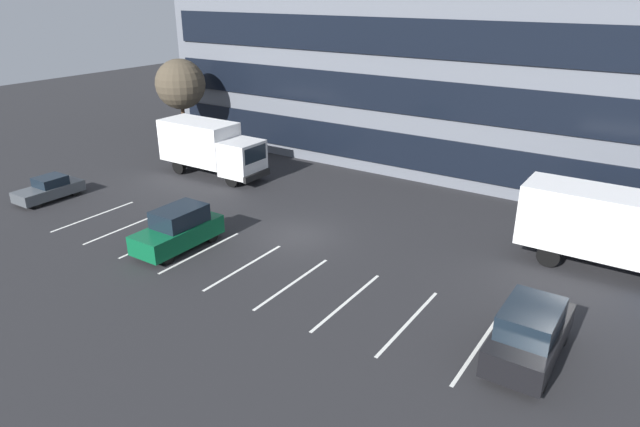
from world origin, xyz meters
The scene contains 9 objects.
ground_plane centered at (0.00, 0.00, 0.00)m, with size 120.00×120.00×0.00m, color #262628.
office_building centered at (0.00, 17.95, 10.80)m, with size 40.39×13.10×21.60m.
lot_markings centered at (0.00, -4.26, 0.00)m, with size 22.54×5.40×0.01m.
box_truck_white centered at (-10.90, 5.01, 2.04)m, with size 7.83×2.59×3.63m.
box_truck_blue centered at (13.84, 4.77, 2.08)m, with size 7.98×2.64×3.70m.
suv_black centered at (12.81, -4.03, 1.04)m, with size 2.03×4.78×2.16m.
suv_forest centered at (-4.05, -4.45, 1.01)m, with size 1.95×4.60×2.08m.
sedan_charcoal centered at (-15.77, -4.00, 0.67)m, with size 1.65×3.94×1.41m.
bare_tree centered at (-17.00, 8.44, 5.19)m, with size 3.78×3.78×7.10m.
Camera 1 is at (15.89, -21.73, 12.18)m, focal length 31.58 mm.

